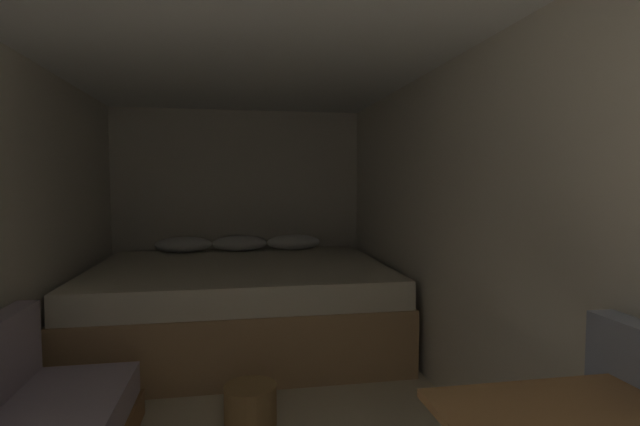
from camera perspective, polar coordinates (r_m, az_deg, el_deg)
The scene contains 5 objects.
wall_back at distance 5.13m, azimuth -9.65°, elevation 0.11°, with size 2.66×0.05×2.14m, color beige.
wall_right at distance 2.82m, azimuth 18.44°, elevation -2.89°, with size 0.05×5.27×2.14m, color beige.
ceiling_slab at distance 2.58m, azimuth -9.38°, elevation 21.26°, with size 2.66×5.27×0.05m, color white.
bed at distance 4.22m, azimuth -9.42°, elevation -10.53°, with size 2.44×1.95×0.85m.
wicker_basket at distance 2.95m, azimuth -8.32°, elevation -21.81°, with size 0.30×0.30×0.23m.
Camera 1 is at (-0.04, -0.36, 1.38)m, focal length 26.74 mm.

